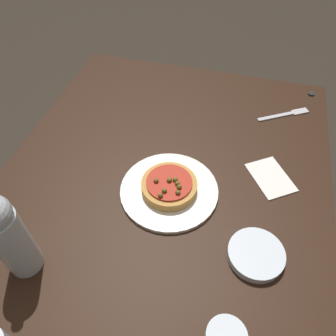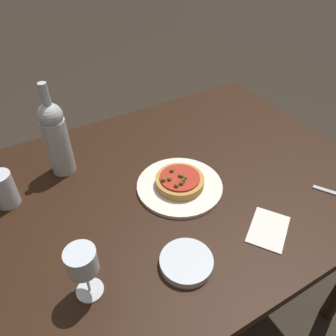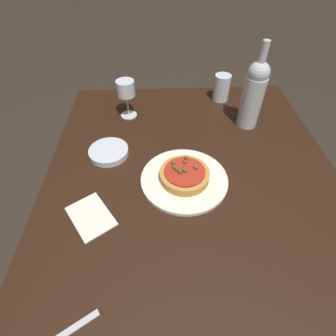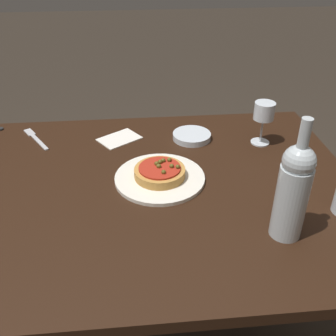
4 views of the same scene
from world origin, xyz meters
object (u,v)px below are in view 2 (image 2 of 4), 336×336
dining_table (179,199)px  wine_glass (82,263)px  water_cup (4,189)px  pizza (180,181)px  wine_bottle (56,137)px  side_bowl (186,262)px  dinner_plate (180,186)px

dining_table → wine_glass: 0.51m
dining_table → wine_glass: (0.40, 0.23, 0.21)m
dining_table → water_cup: bearing=-18.9°
wine_glass → pizza: bearing=-152.0°
wine_glass → wine_bottle: 0.49m
wine_glass → dining_table: bearing=-150.0°
side_bowl → water_cup: bearing=-52.4°
dinner_plate → side_bowl: size_ratio=2.00×
wine_bottle → wine_glass: bearing=80.5°
dinner_plate → wine_bottle: bearing=-42.8°
dinner_plate → water_cup: 0.54m
dining_table → wine_bottle: (0.32, -0.25, 0.23)m
dinner_plate → side_bowl: side_bowl is taller
dining_table → pizza: size_ratio=7.96×
wine_glass → side_bowl: wine_glass is taller
side_bowl → wine_bottle: bearing=-73.2°
dining_table → water_cup: size_ratio=10.93×
dining_table → dinner_plate: (0.02, 0.03, 0.10)m
pizza → side_bowl: 0.29m
wine_glass → water_cup: bearing=-74.1°
wine_bottle → pizza: bearing=137.1°
water_cup → side_bowl: 0.59m
wine_glass → side_bowl: bearing=167.1°
pizza → wine_bottle: size_ratio=0.49×
dinner_plate → pizza: 0.02m
water_cup → wine_glass: bearing=105.9°
pizza → wine_bottle: 0.42m
dining_table → pizza: (0.02, 0.03, 0.12)m
dining_table → wine_glass: wine_glass is taller
pizza → water_cup: (0.50, -0.21, 0.03)m
dinner_plate → side_bowl: (0.14, 0.26, 0.01)m
wine_glass → wine_bottle: wine_bottle is taller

